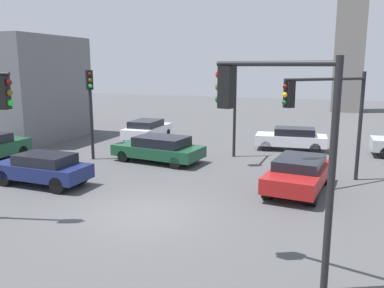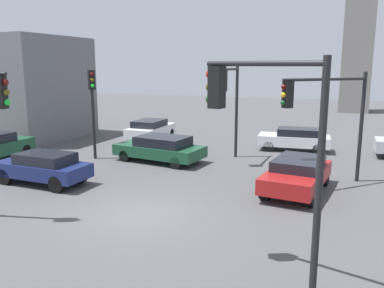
{
  "view_description": "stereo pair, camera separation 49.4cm",
  "coord_description": "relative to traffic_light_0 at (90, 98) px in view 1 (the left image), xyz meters",
  "views": [
    {
      "loc": [
        5.97,
        -11.25,
        4.94
      ],
      "look_at": [
        -0.41,
        5.58,
        1.37
      ],
      "focal_mm": 36.95,
      "sensor_mm": 36.0,
      "label": 1
    },
    {
      "loc": [
        6.43,
        -11.07,
        4.94
      ],
      "look_at": [
        -0.41,
        5.58,
        1.37
      ],
      "focal_mm": 36.95,
      "sensor_mm": 36.0,
      "label": 2
    }
  ],
  "objects": [
    {
      "name": "traffic_light_0",
      "position": [
        0.0,
        0.0,
        0.0
      ],
      "size": [
        0.47,
        0.46,
        4.72
      ],
      "rotation": [
        0.0,
        0.0,
        -0.74
      ],
      "color": "black",
      "rests_on": "ground_plane"
    },
    {
      "name": "car_5",
      "position": [
        0.8,
        -4.73,
        -2.58
      ],
      "size": [
        4.1,
        1.73,
        1.35
      ],
      "rotation": [
        0.0,
        0.0,
        3.13
      ],
      "color": "navy",
      "rests_on": "ground_plane"
    },
    {
      "name": "car_3",
      "position": [
        3.58,
        0.75,
        -2.6
      ],
      "size": [
        4.84,
        2.59,
        1.35
      ],
      "rotation": [
        0.0,
        0.0,
        3.02
      ],
      "color": "#19472D",
      "rests_on": "ground_plane"
    },
    {
      "name": "car_1",
      "position": [
        10.91,
        -1.74,
        -2.58
      ],
      "size": [
        2.37,
        4.49,
        1.34
      ],
      "rotation": [
        0.0,
        0.0,
        -1.67
      ],
      "color": "maroon",
      "rests_on": "ground_plane"
    },
    {
      "name": "traffic_light_2",
      "position": [
        6.91,
        2.12,
        0.22
      ],
      "size": [
        0.33,
        2.66,
        4.99
      ],
      "rotation": [
        0.0,
        0.0,
        -1.59
      ],
      "color": "black",
      "rests_on": "ground_plane"
    },
    {
      "name": "traffic_light_3",
      "position": [
        10.98,
        -8.64,
        0.38
      ],
      "size": [
        2.88,
        0.91,
        5.15
      ],
      "rotation": [
        0.0,
        0.0,
        2.89
      ],
      "color": "black",
      "rests_on": "ground_plane"
    },
    {
      "name": "car_2",
      "position": [
        9.7,
        6.2,
        -2.6
      ],
      "size": [
        4.22,
        2.07,
        1.34
      ],
      "rotation": [
        0.0,
        0.0,
        3.24
      ],
      "color": "silver",
      "rests_on": "ground_plane"
    },
    {
      "name": "traffic_light_1",
      "position": [
        11.74,
        -0.7,
        0.07
      ],
      "size": [
        3.01,
        3.18,
        4.71
      ],
      "rotation": [
        0.0,
        0.0,
        -2.33
      ],
      "color": "black",
      "rests_on": "ground_plane"
    },
    {
      "name": "car_0",
      "position": [
        0.21,
        5.95,
        -2.58
      ],
      "size": [
        1.97,
        4.14,
        1.39
      ],
      "rotation": [
        0.0,
        0.0,
        1.59
      ],
      "color": "silver",
      "rests_on": "ground_plane"
    },
    {
      "name": "ground_plane",
      "position": [
        6.36,
        -6.24,
        -3.31
      ],
      "size": [
        102.11,
        102.11,
        0.0
      ],
      "primitive_type": "plane",
      "color": "#4C4C4F"
    }
  ]
}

